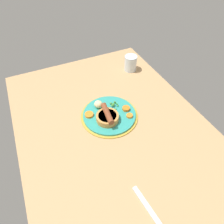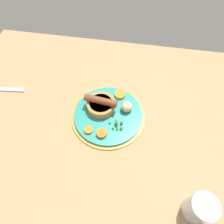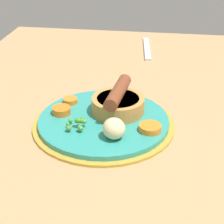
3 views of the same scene
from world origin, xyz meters
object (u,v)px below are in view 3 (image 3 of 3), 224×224
Objects in this scene: fork at (147,48)px; carrot_slice_3 at (150,128)px; pea_pile at (78,123)px; potato_chunk_0 at (114,128)px; sausage_pudding at (118,102)px; dinner_plate at (104,122)px; carrot_slice_4 at (70,101)px; carrot_slice_0 at (61,110)px.

carrot_slice_3 is at bearing 178.46° from fork.
pea_pile is 7.06cm from potato_chunk_0.
sausage_pudding is 40.20cm from fork.
carrot_slice_3 is (-2.94, -8.67, 1.38)cm from dinner_plate.
pea_pile is at bearing -157.97° from carrot_slice_4.
carrot_slice_0 is at bearing 42.74° from pea_pile.
dinner_plate reaches higher than fork.
fork is at bearing -6.85° from dinner_plate.
potato_chunk_0 reaches higher than pea_pile.
potato_chunk_0 is 0.22× the size of fork.
pea_pile is 1.27× the size of carrot_slice_3.
sausage_pudding is 10.71cm from carrot_slice_0.
fork is at bearing -2.75° from potato_chunk_0.
carrot_slice_0 is at bearing 84.83° from dinner_plate.
potato_chunk_0 is at bearing -155.34° from dinner_plate.
carrot_slice_4 is (11.33, 10.35, -1.32)cm from potato_chunk_0.
sausage_pudding is at bearing -37.53° from dinner_plate.
carrot_slice_0 is at bearing 58.00° from potato_chunk_0.
fork is at bearing -177.87° from sausage_pudding.
carrot_slice_4 is (5.24, 7.55, 1.32)cm from dinner_plate.
dinner_plate is at bearing -124.75° from carrot_slice_4.
potato_chunk_0 is (-9.03, -0.54, -0.22)cm from sausage_pudding.
carrot_slice_0 is 44.25cm from fork.
dinner_plate is at bearing 71.30° from carrot_slice_3.
pea_pile is at bearing 163.16° from fork.
sausage_pudding is at bearing 47.54° from carrot_slice_3.
carrot_slice_4 is at bearing 42.41° from potato_chunk_0.
carrot_slice_4 is 0.16× the size of fork.
carrot_slice_4 is at bearing 63.26° from carrot_slice_3.
carrot_slice_0 is (6.83, 10.93, -1.16)cm from potato_chunk_0.
carrot_slice_0 is 0.19× the size of fork.
dinner_plate is at bearing -31.25° from sausage_pudding.
pea_pile is 0.27× the size of fork.
carrot_slice_0 is 17.20cm from carrot_slice_3.
sausage_pudding is 2.34× the size of pea_pile.
sausage_pudding is 8.83cm from carrot_slice_3.
dinner_plate is 6.50× the size of potato_chunk_0.
sausage_pudding is at bearing -103.21° from carrot_slice_4.
potato_chunk_0 is 1.03× the size of carrot_slice_3.
carrot_slice_4 is at bearing 55.25° from dinner_plate.
sausage_pudding is 2.98× the size of carrot_slice_3.
pea_pile is 9.85cm from carrot_slice_4.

